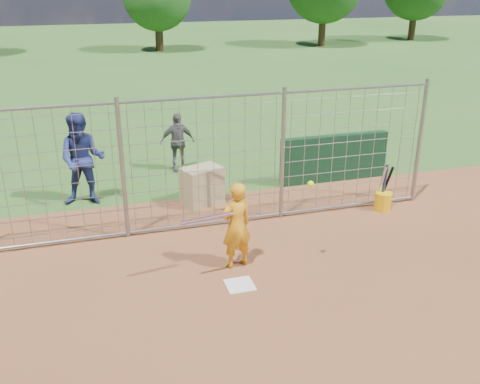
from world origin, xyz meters
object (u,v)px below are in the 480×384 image
object	(u,v)px
batter	(236,226)
bucket_with_bats	(383,199)
bystander_a	(83,160)
equipment_bin	(202,186)
bystander_b	(177,142)

from	to	relation	value
batter	bucket_with_bats	xyz separation A→B (m)	(3.52, 1.35, -0.49)
bystander_a	bucket_with_bats	size ratio (longest dim) A/B	2.00
batter	bucket_with_bats	size ratio (longest dim) A/B	1.51
batter	bystander_a	bearing A→B (deg)	-71.08
equipment_bin	bucket_with_bats	bearing A→B (deg)	-41.63
bystander_a	bucket_with_bats	bearing A→B (deg)	-8.09
bucket_with_bats	batter	bearing A→B (deg)	-159.06
bystander_a	equipment_bin	world-z (taller)	bystander_a
batter	equipment_bin	size ratio (longest dim) A/B	1.84
bystander_b	bucket_with_bats	size ratio (longest dim) A/B	1.48
bystander_a	bucket_with_bats	world-z (taller)	bystander_a
bucket_with_bats	bystander_b	bearing A→B (deg)	135.01
equipment_bin	bucket_with_bats	world-z (taller)	bucket_with_bats
bystander_b	equipment_bin	distance (m)	2.24
bystander_b	bucket_with_bats	world-z (taller)	bystander_b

